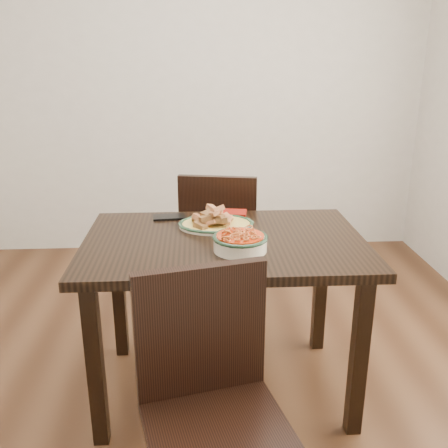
{
  "coord_description": "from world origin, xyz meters",
  "views": [
    {
      "loc": [
        0.01,
        -2.1,
        1.49
      ],
      "look_at": [
        0.13,
        -0.09,
        0.81
      ],
      "focal_mm": 40.0,
      "sensor_mm": 36.0,
      "label": 1
    }
  ],
  "objects": [
    {
      "name": "floor",
      "position": [
        0.0,
        0.0,
        0.0
      ],
      "size": [
        3.5,
        3.5,
        0.0
      ],
      "primitive_type": "plane",
      "color": "#3D2313",
      "rests_on": "ground"
    },
    {
      "name": "chair_near",
      "position": [
        0.04,
        -0.83,
        0.5
      ],
      "size": [
        0.51,
        0.51,
        0.89
      ],
      "rotation": [
        0.0,
        0.0,
        0.24
      ],
      "color": "black",
      "rests_on": "ground"
    },
    {
      "name": "fish_plate",
      "position": [
        0.1,
        0.05,
        0.79
      ],
      "size": [
        0.34,
        0.26,
        0.11
      ],
      "color": "beige",
      "rests_on": "dining_table"
    },
    {
      "name": "napkin",
      "position": [
        0.2,
        0.24,
        0.76
      ],
      "size": [
        0.13,
        0.11,
        0.01
      ],
      "primitive_type": "cube",
      "rotation": [
        0.0,
        0.0,
        -0.16
      ],
      "color": "maroon",
      "rests_on": "dining_table"
    },
    {
      "name": "wall_back",
      "position": [
        0.0,
        1.75,
        1.3
      ],
      "size": [
        3.5,
        0.1,
        2.6
      ],
      "primitive_type": "cube",
      "color": "beige",
      "rests_on": "ground"
    },
    {
      "name": "chair_far",
      "position": [
        0.14,
        0.56,
        0.5
      ],
      "size": [
        0.49,
        0.49,
        0.89
      ],
      "rotation": [
        0.0,
        0.0,
        2.96
      ],
      "color": "black",
      "rests_on": "ground"
    },
    {
      "name": "smartphone",
      "position": [
        -0.12,
        0.19,
        0.76
      ],
      "size": [
        0.16,
        0.1,
        0.01
      ],
      "primitive_type": "cube",
      "rotation": [
        0.0,
        0.0,
        0.09
      ],
      "color": "black",
      "rests_on": "dining_table"
    },
    {
      "name": "wall_front",
      "position": [
        0.0,
        -1.75,
        1.3
      ],
      "size": [
        3.5,
        0.1,
        2.6
      ],
      "primitive_type": "cube",
      "color": "beige",
      "rests_on": "ground"
    },
    {
      "name": "noodle_bowl",
      "position": [
        0.18,
        -0.25,
        0.79
      ],
      "size": [
        0.22,
        0.22,
        0.08
      ],
      "color": "#ECE1C7",
      "rests_on": "dining_table"
    },
    {
      "name": "dining_table",
      "position": [
        0.13,
        -0.11,
        0.65
      ],
      "size": [
        1.2,
        0.8,
        0.75
      ],
      "color": "black",
      "rests_on": "ground"
    }
  ]
}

